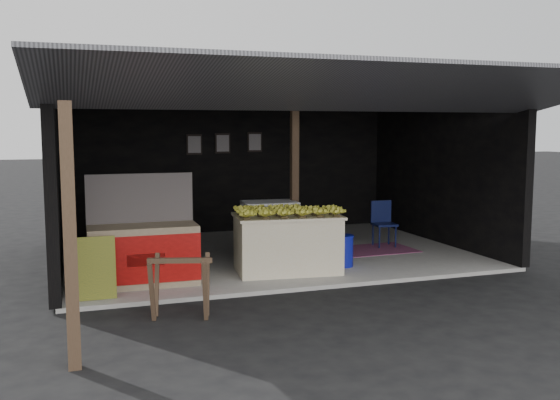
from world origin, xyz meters
name	(u,v)px	position (x,y,z in m)	size (l,w,h in m)	color
ground	(321,290)	(0.00, 0.00, 0.00)	(80.00, 80.00, 0.00)	black
concrete_slab	(267,254)	(0.00, 2.50, 0.03)	(7.00, 5.00, 0.06)	gray
shophouse	(261,136)	(0.00, 2.82, 2.10)	(7.40, 7.29, 3.02)	black
banana_table	(287,243)	(-0.15, 0.97, 0.50)	(1.70, 1.16, 0.88)	silver
banana_pile	(287,209)	(-0.15, 0.97, 1.03)	(1.47, 0.88, 0.17)	yellow
white_crate	(270,231)	(-0.15, 1.86, 0.55)	(0.93, 0.67, 0.99)	white
neighbor_stall	(143,252)	(-2.33, 0.89, 0.53)	(1.51, 0.70, 1.55)	#998466
green_signboard	(94,268)	(-3.02, 0.30, 0.47)	(0.54, 0.04, 0.81)	black
sawhorse	(180,281)	(-2.09, -0.70, 0.47)	(0.81, 0.81, 0.74)	#4E3727
water_barrel	(343,252)	(0.80, 1.03, 0.30)	(0.32, 0.32, 0.47)	#0D1392
plastic_chair	(383,220)	(2.23, 2.36, 0.55)	(0.44, 0.44, 0.84)	#0A113B
magenta_rug	(372,250)	(1.86, 2.07, 0.07)	(1.50, 1.00, 0.01)	#741954
picture_frames	(224,143)	(-0.17, 4.89, 1.93)	(1.62, 0.04, 0.46)	black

